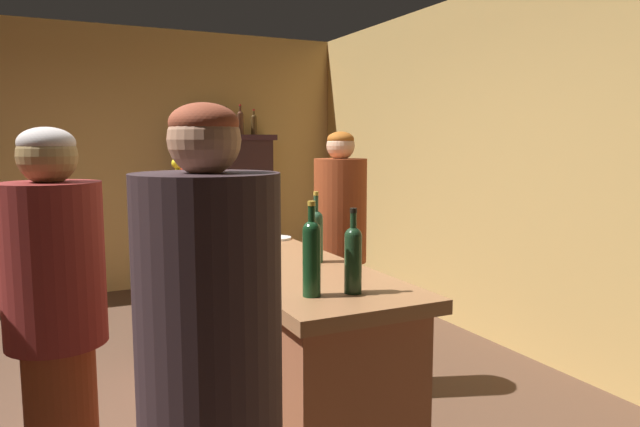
% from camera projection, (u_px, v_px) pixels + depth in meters
% --- Properties ---
extents(wall_back, '(5.70, 0.12, 2.77)m').
position_uv_depth(wall_back, '(82.00, 161.00, 5.96)').
color(wall_back, tan).
rests_on(wall_back, ground).
extents(wall_right, '(0.12, 6.85, 2.77)m').
position_uv_depth(wall_right, '(545.00, 170.00, 4.13)').
color(wall_right, tan).
rests_on(wall_right, ground).
extents(bar_counter, '(0.55, 2.76, 1.06)m').
position_uv_depth(bar_counter, '(244.00, 339.00, 3.10)').
color(bar_counter, '#A05B3B').
rests_on(bar_counter, ground).
extents(display_cabinet, '(0.90, 0.39, 1.66)m').
position_uv_depth(display_cabinet, '(234.00, 207.00, 6.43)').
color(display_cabinet, black).
rests_on(display_cabinet, ground).
extents(wine_bottle_chardonnay, '(0.06, 0.06, 0.30)m').
position_uv_depth(wine_bottle_chardonnay, '(353.00, 256.00, 1.99)').
color(wine_bottle_chardonnay, '#1C361E').
rests_on(wine_bottle_chardonnay, bar_counter).
extents(wine_bottle_pinot, '(0.07, 0.07, 0.31)m').
position_uv_depth(wine_bottle_pinot, '(252.00, 210.00, 3.25)').
color(wine_bottle_pinot, '#173E20').
rests_on(wine_bottle_pinot, bar_counter).
extents(wine_bottle_riesling, '(0.07, 0.07, 0.27)m').
position_uv_depth(wine_bottle_riesling, '(229.00, 212.00, 3.29)').
color(wine_bottle_riesling, '#19253E').
rests_on(wine_bottle_riesling, bar_counter).
extents(wine_bottle_rose, '(0.06, 0.06, 0.31)m').
position_uv_depth(wine_bottle_rose, '(316.00, 233.00, 2.50)').
color(wine_bottle_rose, '#2D5235').
rests_on(wine_bottle_rose, bar_counter).
extents(wine_bottle_malbec, '(0.06, 0.06, 0.32)m').
position_uv_depth(wine_bottle_malbec, '(312.00, 254.00, 1.95)').
color(wine_bottle_malbec, '#13351A').
rests_on(wine_bottle_malbec, bar_counter).
extents(wine_glass_front, '(0.08, 0.08, 0.17)m').
position_uv_depth(wine_glass_front, '(225.00, 206.00, 3.64)').
color(wine_glass_front, white).
rests_on(wine_glass_front, bar_counter).
extents(wine_glass_mid, '(0.08, 0.08, 0.14)m').
position_uv_depth(wine_glass_mid, '(237.00, 220.00, 3.09)').
color(wine_glass_mid, white).
rests_on(wine_glass_mid, bar_counter).
extents(wine_glass_rear, '(0.08, 0.08, 0.13)m').
position_uv_depth(wine_glass_rear, '(207.00, 205.00, 3.98)').
color(wine_glass_rear, white).
rests_on(wine_glass_rear, bar_counter).
extents(wine_glass_spare, '(0.07, 0.07, 0.15)m').
position_uv_depth(wine_glass_spare, '(245.00, 230.00, 2.70)').
color(wine_glass_spare, white).
rests_on(wine_glass_spare, bar_counter).
extents(flower_arrangement, '(0.13, 0.13, 0.41)m').
position_uv_depth(flower_arrangement, '(182.00, 191.00, 4.06)').
color(flower_arrangement, '#354C72').
rests_on(flower_arrangement, bar_counter).
extents(cheese_plate, '(0.15, 0.15, 0.01)m').
position_uv_depth(cheese_plate, '(277.00, 238.00, 3.11)').
color(cheese_plate, white).
rests_on(cheese_plate, bar_counter).
extents(display_bottle_left, '(0.06, 0.06, 0.30)m').
position_uv_depth(display_bottle_left, '(211.00, 122.00, 6.22)').
color(display_bottle_left, '#274927').
rests_on(display_bottle_left, display_cabinet).
extents(display_bottle_midleft, '(0.07, 0.07, 0.30)m').
position_uv_depth(display_bottle_midleft, '(226.00, 122.00, 6.29)').
color(display_bottle_midleft, '#163A20').
rests_on(display_bottle_midleft, display_cabinet).
extents(display_bottle_center, '(0.07, 0.07, 0.33)m').
position_uv_depth(display_bottle_center, '(240.00, 122.00, 6.35)').
color(display_bottle_center, '#4D2A1B').
rests_on(display_bottle_center, display_cabinet).
extents(display_bottle_midright, '(0.06, 0.06, 0.28)m').
position_uv_depth(display_bottle_midright, '(254.00, 123.00, 6.42)').
color(display_bottle_midright, '#4B3318').
rests_on(display_bottle_midright, display_cabinet).
extents(patron_by_cabinet, '(0.36, 0.36, 1.67)m').
position_uv_depth(patron_by_cabinet, '(211.00, 411.00, 1.45)').
color(patron_by_cabinet, '#B0B193').
rests_on(patron_by_cabinet, ground).
extents(patron_in_navy, '(0.36, 0.36, 1.64)m').
position_uv_depth(patron_in_navy, '(57.00, 325.00, 2.17)').
color(patron_in_navy, brown).
rests_on(patron_in_navy, ground).
extents(bartender, '(0.32, 0.32, 1.64)m').
position_uv_depth(bartender, '(340.00, 252.00, 3.59)').
color(bartender, '#252436').
rests_on(bartender, ground).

